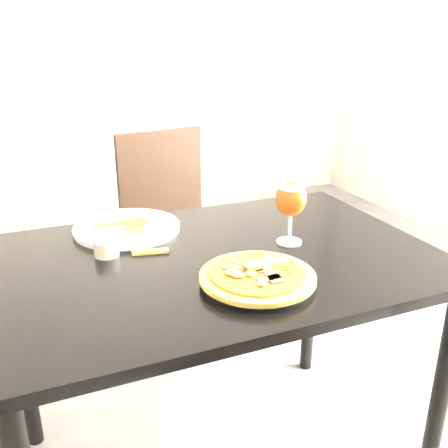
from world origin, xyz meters
name	(u,v)px	position (x,y,z in m)	size (l,w,h in m)	color
dining_table	(216,285)	(0.30, 0.35, 0.66)	(1.20, 0.80, 0.75)	black
chair_far	(174,227)	(0.44, 1.21, 0.51)	(0.49, 0.49, 0.92)	black
plate_main	(257,278)	(0.34, 0.17, 0.76)	(0.27, 0.27, 0.01)	white
pizza	(258,275)	(0.33, 0.15, 0.77)	(0.28, 0.28, 0.03)	#9A6025
plate_second	(127,228)	(0.11, 0.63, 0.76)	(0.32, 0.32, 0.02)	white
crust_scraps	(130,224)	(0.12, 0.62, 0.77)	(0.18, 0.12, 0.01)	#9A6025
loose_crust	(151,252)	(0.14, 0.43, 0.75)	(0.10, 0.02, 0.01)	#9A6025
sauce_cup	(106,247)	(0.02, 0.46, 0.77)	(0.07, 0.07, 0.04)	beige
beer_glass	(291,199)	(0.53, 0.35, 0.88)	(0.09, 0.09, 0.18)	#B9BDC3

